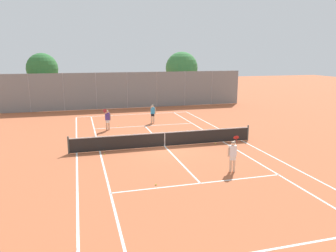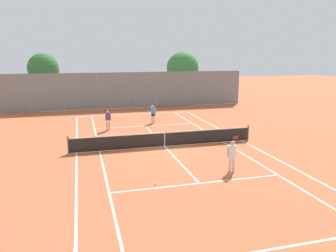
{
  "view_description": "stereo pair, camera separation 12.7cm",
  "coord_description": "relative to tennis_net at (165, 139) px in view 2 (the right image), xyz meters",
  "views": [
    {
      "loc": [
        -5.24,
        -19.69,
        5.85
      ],
      "look_at": [
        0.63,
        1.5,
        1.0
      ],
      "focal_mm": 35.0,
      "sensor_mm": 36.0,
      "label": 1
    },
    {
      "loc": [
        -5.12,
        -19.73,
        5.85
      ],
      "look_at": [
        0.63,
        1.5,
        1.0
      ],
      "focal_mm": 35.0,
      "sensor_mm": 36.0,
      "label": 2
    }
  ],
  "objects": [
    {
      "name": "loose_tennis_ball_0",
      "position": [
        -2.04,
        -6.09,
        -0.48
      ],
      "size": [
        0.07,
        0.07,
        0.07
      ],
      "primitive_type": "sphere",
      "color": "#D1DB33",
      "rests_on": "ground"
    },
    {
      "name": "tree_behind_left",
      "position": [
        -8.76,
        18.6,
        3.65
      ],
      "size": [
        3.34,
        3.34,
        5.96
      ],
      "color": "brown",
      "rests_on": "ground"
    },
    {
      "name": "loose_tennis_ball_3",
      "position": [
        -4.24,
        11.14,
        -0.48
      ],
      "size": [
        0.07,
        0.07,
        0.07
      ],
      "primitive_type": "sphere",
      "color": "#D1DB33",
      "rests_on": "ground"
    },
    {
      "name": "ground_plane",
      "position": [
        0.0,
        0.0,
        -0.51
      ],
      "size": [
        120.0,
        120.0,
        0.0
      ],
      "primitive_type": "plane",
      "color": "#B25B38"
    },
    {
      "name": "tree_behind_right",
      "position": [
        7.5,
        19.53,
        3.51
      ],
      "size": [
        3.98,
        3.98,
        6.13
      ],
      "color": "brown",
      "rests_on": "ground"
    },
    {
      "name": "court_line_markings",
      "position": [
        0.0,
        0.0,
        -0.51
      ],
      "size": [
        11.1,
        23.9,
        0.01
      ],
      "color": "silver",
      "rests_on": "ground"
    },
    {
      "name": "back_fence",
      "position": [
        0.0,
        15.93,
        1.46
      ],
      "size": [
        26.62,
        0.08,
        3.94
      ],
      "color": "gray",
      "rests_on": "ground"
    },
    {
      "name": "player_near_side",
      "position": [
        2.12,
        -5.36,
        0.42
      ],
      "size": [
        0.79,
        0.71,
        1.77
      ],
      "color": "beige",
      "rests_on": "ground"
    },
    {
      "name": "player_far_right",
      "position": [
        0.88,
        7.34,
        0.4
      ],
      "size": [
        0.49,
        0.47,
        1.6
      ],
      "color": "beige",
      "rests_on": "ground"
    },
    {
      "name": "loose_tennis_ball_2",
      "position": [
        3.4,
        -0.34,
        -0.48
      ],
      "size": [
        0.07,
        0.07,
        0.07
      ],
      "primitive_type": "sphere",
      "color": "#D1DB33",
      "rests_on": "ground"
    },
    {
      "name": "player_far_left",
      "position": [
        -3.11,
        5.62,
        0.42
      ],
      "size": [
        0.62,
        0.76,
        1.77
      ],
      "color": "#D8A884",
      "rests_on": "ground"
    },
    {
      "name": "loose_tennis_ball_4",
      "position": [
        -3.91,
        -0.76,
        -0.48
      ],
      "size": [
        0.07,
        0.07,
        0.07
      ],
      "primitive_type": "sphere",
      "color": "#D1DB33",
      "rests_on": "ground"
    },
    {
      "name": "loose_tennis_ball_1",
      "position": [
        -2.24,
        6.64,
        -0.48
      ],
      "size": [
        0.07,
        0.07,
        0.07
      ],
      "primitive_type": "sphere",
      "color": "#D1DB33",
      "rests_on": "ground"
    },
    {
      "name": "tennis_net",
      "position": [
        0.0,
        0.0,
        0.0
      ],
      "size": [
        12.0,
        0.1,
        1.07
      ],
      "color": "#474C47",
      "rests_on": "ground"
    }
  ]
}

